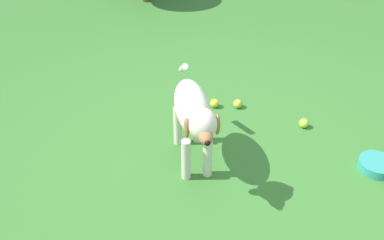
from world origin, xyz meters
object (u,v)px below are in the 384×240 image
object	(u,v)px
water_bowl	(377,165)
dog	(194,113)
tennis_ball_0	(304,123)
tennis_ball_2	(215,103)
tennis_ball_1	(238,104)

from	to	relation	value
water_bowl	dog	bearing A→B (deg)	101.17
dog	tennis_ball_0	size ratio (longest dim) A/B	12.05
tennis_ball_2	dog	bearing A→B (deg)	179.59
dog	tennis_ball_1	world-z (taller)	dog
tennis_ball_0	dog	bearing A→B (deg)	129.80
dog	tennis_ball_0	distance (m)	0.93
tennis_ball_0	tennis_ball_1	xyz separation A→B (m)	(0.13, 0.49, 0.00)
dog	tennis_ball_2	bearing A→B (deg)	155.76
tennis_ball_2	water_bowl	distance (m)	1.18
dog	tennis_ball_1	bearing A→B (deg)	141.88
tennis_ball_0	tennis_ball_1	world-z (taller)	same
tennis_ball_1	water_bowl	distance (m)	1.04
dog	tennis_ball_1	size ratio (longest dim) A/B	12.05
tennis_ball_0	tennis_ball_2	size ratio (longest dim) A/B	1.00
dog	tennis_ball_2	size ratio (longest dim) A/B	12.05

